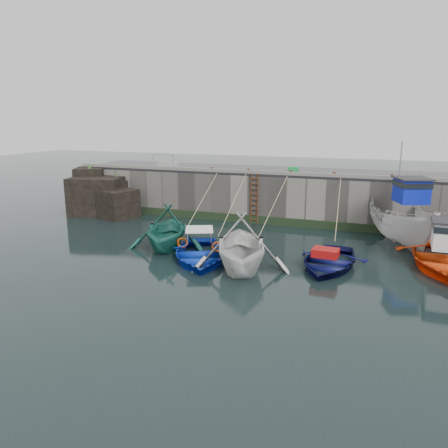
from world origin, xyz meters
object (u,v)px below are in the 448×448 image
(fish_crate, at_px, (294,169))
(bollard_c, at_px, (291,173))
(boat_near_blue, at_px, (200,259))
(boat_near_blacktrim, at_px, (240,268))
(bollard_e, at_px, (392,177))
(boat_far_white, at_px, (404,223))
(bollard_a, at_px, (212,169))
(ladder, at_px, (254,199))
(boat_near_navy, at_px, (328,266))
(bollard_d, at_px, (334,174))
(boat_near_white, at_px, (167,247))
(bollard_b, at_px, (249,171))
(boat_far_orange, at_px, (446,257))

(fish_crate, bearing_deg, bollard_c, -83.49)
(boat_near_blue, bearing_deg, fish_crate, 53.12)
(boat_near_blacktrim, bearing_deg, bollard_e, 34.88)
(boat_near_blue, bearing_deg, boat_far_white, 11.50)
(bollard_a, relative_size, bollard_e, 1.00)
(bollard_a, distance_m, bollard_c, 5.20)
(boat_near_blacktrim, bearing_deg, boat_near_blue, 147.18)
(ladder, height_order, boat_far_white, boat_far_white)
(boat_near_navy, distance_m, bollard_d, 7.92)
(boat_near_white, xyz_separation_m, boat_far_white, (11.50, 5.02, 1.12))
(ladder, height_order, boat_near_white, ladder)
(boat_near_blacktrim, bearing_deg, bollard_b, 84.95)
(ladder, relative_size, bollard_b, 11.43)
(boat_near_blacktrim, relative_size, bollard_e, 19.10)
(boat_near_blacktrim, relative_size, bollard_b, 19.10)
(boat_near_blue, height_order, bollard_c, bollard_c)
(boat_near_white, relative_size, bollard_d, 17.17)
(boat_near_blacktrim, height_order, bollard_e, bollard_e)
(boat_near_blue, xyz_separation_m, boat_near_blacktrim, (2.20, -0.50, 0.00))
(boat_far_white, bearing_deg, bollard_b, 148.63)
(boat_near_blue, relative_size, bollard_b, 18.35)
(boat_near_blacktrim, height_order, bollard_b, bollard_b)
(bollard_e, bearing_deg, fish_crate, 164.77)
(boat_near_white, relative_size, boat_far_orange, 0.73)
(bollard_e, bearing_deg, boat_far_white, -68.72)
(boat_near_blue, xyz_separation_m, boat_far_orange, (10.86, 2.96, 0.42))
(bollard_d, bearing_deg, bollard_e, 0.00)
(boat_far_white, bearing_deg, bollard_e, 91.77)
(bollard_a, bearing_deg, fish_crate, 17.82)
(boat_near_blacktrim, distance_m, boat_near_navy, 4.00)
(boat_near_blacktrim, bearing_deg, boat_far_white, 24.57)
(boat_far_white, height_order, bollard_d, boat_far_white)
(boat_near_blue, relative_size, boat_near_navy, 1.07)
(bollard_b, height_order, bollard_e, same)
(boat_near_blacktrim, bearing_deg, ladder, 82.32)
(bollard_d, bearing_deg, bollard_c, 180.00)
(boat_far_white, relative_size, fish_crate, 11.36)
(ladder, distance_m, boat_near_blacktrim, 8.77)
(ladder, distance_m, bollard_d, 5.11)
(bollard_a, bearing_deg, ladder, -6.38)
(boat_far_white, distance_m, boat_far_orange, 3.85)
(bollard_e, bearing_deg, boat_near_blue, -135.35)
(boat_near_navy, xyz_separation_m, boat_far_orange, (4.99, 1.86, 0.42))
(boat_far_orange, xyz_separation_m, bollard_c, (-8.30, 5.30, 2.88))
(boat_near_navy, relative_size, bollard_a, 17.12)
(bollard_b, xyz_separation_m, bollard_e, (8.50, 0.00, 0.00))
(boat_near_white, xyz_separation_m, fish_crate, (4.79, 8.58, 3.32))
(boat_near_blue, relative_size, boat_far_orange, 0.78)
(boat_far_orange, relative_size, bollard_d, 23.40)
(bollard_b, xyz_separation_m, bollard_d, (5.30, 0.00, 0.00))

